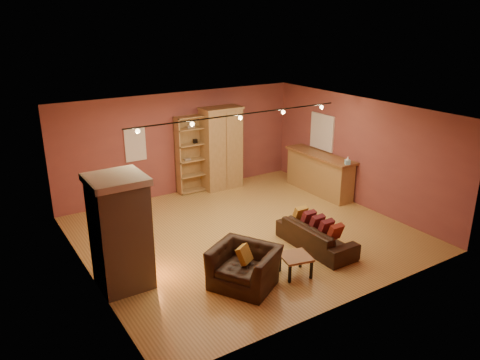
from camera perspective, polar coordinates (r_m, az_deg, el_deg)
floor at (r=10.77m, az=0.61°, el=-6.52°), size 7.00×7.00×0.00m
ceiling at (r=9.88m, az=0.67°, el=8.26°), size 7.00×7.00×0.00m
back_wall at (r=12.97m, az=-7.25°, el=4.46°), size 7.00×0.02×2.80m
left_wall at (r=8.94m, az=-18.54°, el=-3.37°), size 0.02×6.50×2.80m
right_wall at (r=12.42m, az=14.33°, el=3.33°), size 0.02×6.50×2.80m
fireplace at (r=8.65m, az=-14.33°, el=-6.19°), size 1.01×0.98×2.12m
back_window at (r=12.43m, az=-12.65°, el=4.20°), size 0.56×0.04×0.86m
bookcase at (r=13.05m, az=-6.01°, el=3.23°), size 0.89×0.34×2.16m
armoire at (r=13.27m, az=-2.31°, el=3.93°), size 1.15×0.65×2.34m
bar_counter at (r=13.21m, az=9.64°, el=0.85°), size 0.62×2.34×1.12m
tissue_box at (r=12.25m, az=12.99°, el=2.29°), size 0.18×0.18×0.23m
right_window at (r=13.29m, az=9.97°, el=5.80°), size 0.05×0.90×1.00m
loveseat at (r=10.11m, az=9.28°, el=-6.20°), size 0.57×1.88×0.78m
armchair at (r=8.62m, az=0.53°, el=-9.79°), size 1.23×1.37×1.00m
coffee_table at (r=9.07m, az=6.80°, el=-9.49°), size 0.64×0.64×0.41m
track_rail at (r=10.06m, az=0.04°, el=7.83°), size 5.20×0.09×0.13m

